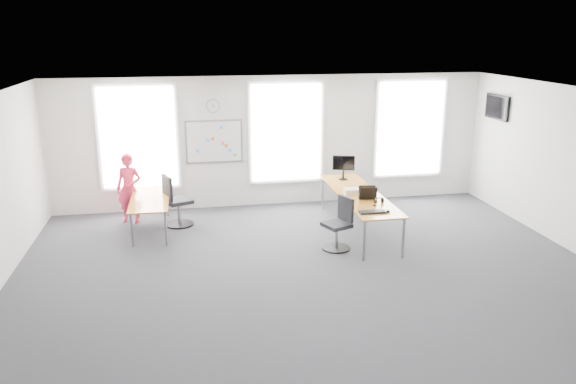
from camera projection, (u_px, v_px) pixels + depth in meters
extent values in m
plane|color=#28282C|center=(311.00, 273.00, 9.55)|extent=(10.00, 10.00, 0.00)
plane|color=white|center=(313.00, 95.00, 8.71)|extent=(10.00, 10.00, 0.00)
plane|color=silver|center=(273.00, 141.00, 12.90)|extent=(10.00, 0.00, 10.00)
plane|color=silver|center=(404.00, 301.00, 5.35)|extent=(10.00, 0.00, 10.00)
cube|color=white|center=(138.00, 138.00, 12.30)|extent=(1.60, 0.06, 2.20)
cube|color=white|center=(286.00, 133.00, 12.87)|extent=(1.60, 0.06, 2.20)
cube|color=white|center=(410.00, 129.00, 13.40)|extent=(1.60, 0.06, 2.20)
cube|color=orange|center=(359.00, 194.00, 11.37)|extent=(0.86, 3.21, 0.03)
cylinder|color=gray|center=(364.00, 241.00, 9.96)|extent=(0.05, 0.05, 0.75)
cylinder|color=gray|center=(403.00, 238.00, 10.09)|extent=(0.05, 0.05, 0.75)
cylinder|color=gray|center=(322.00, 193.00, 12.88)|extent=(0.05, 0.05, 0.75)
cylinder|color=gray|center=(353.00, 191.00, 13.00)|extent=(0.05, 0.05, 0.75)
cube|color=orange|center=(150.00, 199.00, 11.38)|extent=(0.76, 1.89, 0.03)
cylinder|color=gray|center=(131.00, 231.00, 10.59)|extent=(0.05, 0.05, 0.66)
cylinder|color=gray|center=(166.00, 229.00, 10.70)|extent=(0.05, 0.05, 0.66)
cylinder|color=gray|center=(138.00, 203.00, 12.26)|extent=(0.05, 0.05, 0.66)
cylinder|color=gray|center=(168.00, 201.00, 12.37)|extent=(0.05, 0.05, 0.66)
cylinder|color=black|center=(336.00, 248.00, 10.59)|extent=(0.53, 0.53, 0.03)
cylinder|color=gray|center=(336.00, 237.00, 10.52)|extent=(0.06, 0.06, 0.43)
cube|color=black|center=(337.00, 225.00, 10.46)|extent=(0.58, 0.58, 0.07)
cube|color=black|center=(346.00, 209.00, 10.48)|extent=(0.21, 0.42, 0.46)
cylinder|color=black|center=(180.00, 224.00, 11.88)|extent=(0.59, 0.59, 0.03)
cylinder|color=gray|center=(179.00, 213.00, 11.81)|extent=(0.07, 0.07, 0.48)
cube|color=black|center=(178.00, 201.00, 11.73)|extent=(0.65, 0.65, 0.08)
cube|color=black|center=(167.00, 188.00, 11.53)|extent=(0.23, 0.46, 0.51)
imported|color=#E6294B|center=(129.00, 189.00, 11.85)|extent=(0.63, 0.50, 1.49)
cube|color=silver|center=(214.00, 142.00, 12.63)|extent=(1.20, 0.03, 0.90)
cylinder|color=gray|center=(213.00, 106.00, 12.40)|extent=(0.30, 0.04, 0.30)
cube|color=black|center=(497.00, 107.00, 12.60)|extent=(0.06, 0.90, 0.55)
cube|color=black|center=(373.00, 212.00, 10.18)|extent=(0.50, 0.18, 0.02)
ellipsoid|color=black|center=(388.00, 211.00, 10.21)|extent=(0.09, 0.12, 0.04)
cylinder|color=black|center=(374.00, 206.00, 10.59)|extent=(0.06, 0.06, 0.01)
cylinder|color=black|center=(375.00, 201.00, 10.75)|extent=(0.04, 0.09, 0.09)
cylinder|color=black|center=(382.00, 200.00, 10.78)|extent=(0.04, 0.09, 0.09)
cylinder|color=gold|center=(375.00, 201.00, 10.75)|extent=(0.01, 0.10, 0.10)
cube|color=black|center=(379.00, 198.00, 10.75)|extent=(0.16, 0.02, 0.01)
cube|color=black|center=(367.00, 192.00, 10.98)|extent=(0.34, 0.12, 0.27)
cube|color=orange|center=(368.00, 194.00, 10.91)|extent=(0.32, 0.14, 0.25)
cube|color=black|center=(369.00, 194.00, 10.89)|extent=(0.34, 0.14, 0.26)
cube|color=beige|center=(352.00, 191.00, 11.33)|extent=(0.32, 0.24, 0.11)
cylinder|color=black|center=(343.00, 179.00, 12.44)|extent=(0.20, 0.20, 0.02)
cylinder|color=black|center=(343.00, 175.00, 12.41)|extent=(0.04, 0.04, 0.20)
cube|color=black|center=(344.00, 163.00, 12.33)|extent=(0.47, 0.17, 0.32)
cube|color=black|center=(344.00, 163.00, 12.31)|extent=(0.43, 0.13, 0.29)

